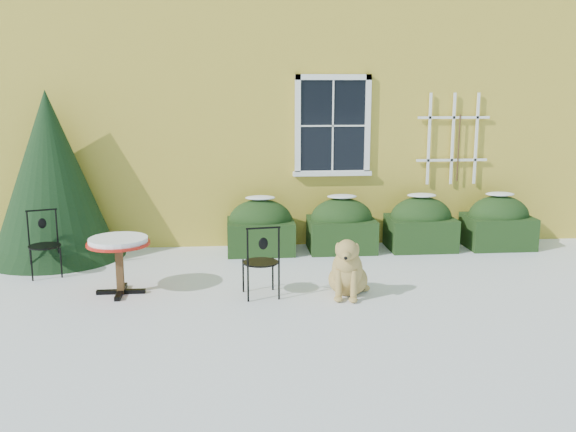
{
  "coord_description": "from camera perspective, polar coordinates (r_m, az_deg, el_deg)",
  "views": [
    {
      "loc": [
        -0.75,
        -7.38,
        2.62
      ],
      "look_at": [
        0.0,
        1.0,
        0.9
      ],
      "focal_mm": 40.0,
      "sensor_mm": 36.0,
      "label": 1
    }
  ],
  "objects": [
    {
      "name": "house",
      "position": [
        14.41,
        -2.18,
        13.92
      ],
      "size": [
        12.4,
        8.4,
        6.4
      ],
      "color": "yellow",
      "rests_on": "ground"
    },
    {
      "name": "patio_chair_near",
      "position": [
        8.03,
        -2.4,
        -4.01
      ],
      "size": [
        0.47,
        0.46,
        0.93
      ],
      "rotation": [
        0.0,
        0.0,
        3.28
      ],
      "color": "black",
      "rests_on": "ground"
    },
    {
      "name": "hedge_row",
      "position": [
        10.45,
        8.29,
        -0.82
      ],
      "size": [
        4.95,
        0.8,
        0.91
      ],
      "color": "black",
      "rests_on": "ground"
    },
    {
      "name": "ground",
      "position": [
        7.86,
        0.65,
        -7.91
      ],
      "size": [
        80.0,
        80.0,
        0.0
      ],
      "primitive_type": "plane",
      "color": "white",
      "rests_on": "ground"
    },
    {
      "name": "evergreen_shrub",
      "position": [
        10.44,
        -20.24,
        2.08
      ],
      "size": [
        2.11,
        2.11,
        2.56
      ],
      "rotation": [
        0.0,
        0.0,
        -0.41
      ],
      "color": "black",
      "rests_on": "ground"
    },
    {
      "name": "patio_chair_far",
      "position": [
        9.57,
        -20.86,
        -2.28
      ],
      "size": [
        0.51,
        0.51,
        0.91
      ],
      "rotation": [
        0.0,
        0.0,
        0.32
      ],
      "color": "black",
      "rests_on": "ground"
    },
    {
      "name": "bistro_table",
      "position": [
        8.37,
        -14.83,
        -2.7
      ],
      "size": [
        0.79,
        0.79,
        0.74
      ],
      "rotation": [
        0.0,
        0.0,
        -0.42
      ],
      "color": "black",
      "rests_on": "ground"
    },
    {
      "name": "dog",
      "position": [
        8.11,
        5.32,
        -4.96
      ],
      "size": [
        0.62,
        0.85,
        0.8
      ],
      "rotation": [
        0.0,
        0.0,
        -0.25
      ],
      "color": "tan",
      "rests_on": "ground"
    }
  ]
}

